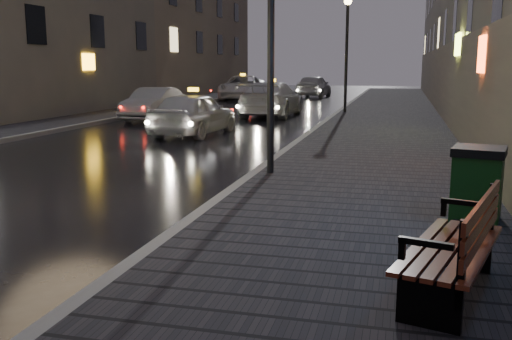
{
  "coord_description": "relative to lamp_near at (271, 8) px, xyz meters",
  "views": [
    {
      "loc": [
        4.45,
        -5.44,
        2.39
      ],
      "look_at": [
        2.41,
        2.58,
        0.85
      ],
      "focal_mm": 40.0,
      "sensor_mm": 36.0,
      "label": 1
    }
  ],
  "objects": [
    {
      "name": "bench",
      "position": [
        3.21,
        -5.85,
        -2.83
      ],
      "size": [
        1.19,
        2.1,
        1.01
      ],
      "rotation": [
        0.0,
        0.0,
        -0.27
      ],
      "color": "black",
      "rests_on": "sidewalk"
    },
    {
      "name": "taxi_near",
      "position": [
        -4.24,
        6.86,
        -2.75
      ],
      "size": [
        2.04,
        4.44,
        1.48
      ],
      "primitive_type": "imported",
      "rotation": [
        0.0,
        0.0,
        3.07
      ],
      "color": "silver",
      "rests_on": "ground"
    },
    {
      "name": "sidewalk",
      "position": [
        2.05,
        15.0,
        -3.41
      ],
      "size": [
        4.6,
        58.0,
        0.15
      ],
      "primitive_type": "cube",
      "color": "black",
      "rests_on": "ground"
    },
    {
      "name": "car_left_mid",
      "position": [
        -7.82,
        11.51,
        -2.8
      ],
      "size": [
        1.52,
        4.22,
        1.38
      ],
      "primitive_type": "imported",
      "rotation": [
        0.0,
        0.0,
        0.01
      ],
      "color": "#95949C",
      "rests_on": "ground"
    },
    {
      "name": "lamp_far",
      "position": [
        0.0,
        16.0,
        0.0
      ],
      "size": [
        0.36,
        0.36,
        5.28
      ],
      "color": "black",
      "rests_on": "sidewalk"
    },
    {
      "name": "curb",
      "position": [
        -0.35,
        15.0,
        -3.41
      ],
      "size": [
        0.2,
        58.0,
        0.15
      ],
      "primitive_type": "cube",
      "color": "slate",
      "rests_on": "ground"
    },
    {
      "name": "taxi_mid",
      "position": [
        -3.26,
        14.56,
        -2.7
      ],
      "size": [
        2.29,
        5.5,
        1.59
      ],
      "primitive_type": "imported",
      "rotation": [
        0.0,
        0.0,
        3.13
      ],
      "color": "silver",
      "rests_on": "ground"
    },
    {
      "name": "taxi_far",
      "position": [
        -8.06,
        26.78,
        -2.67
      ],
      "size": [
        3.28,
        6.1,
        1.63
      ],
      "primitive_type": "imported",
      "rotation": [
        0.0,
        0.0,
        0.1
      ],
      "color": "silver",
      "rests_on": "ground"
    },
    {
      "name": "lamp_near",
      "position": [
        0.0,
        0.0,
        0.0
      ],
      "size": [
        0.36,
        0.36,
        5.28
      ],
      "color": "black",
      "rests_on": "sidewalk"
    },
    {
      "name": "car_far",
      "position": [
        -3.64,
        30.22,
        -2.68
      ],
      "size": [
        2.2,
        4.88,
        1.63
      ],
      "primitive_type": "imported",
      "rotation": [
        0.0,
        0.0,
        3.08
      ],
      "color": "#9E9FA6",
      "rests_on": "ground"
    },
    {
      "name": "trash_bin",
      "position": [
        3.71,
        -2.87,
        -2.79
      ],
      "size": [
        0.84,
        0.84,
        1.08
      ],
      "rotation": [
        0.0,
        0.0,
        -0.22
      ],
      "color": "black",
      "rests_on": "sidewalk"
    },
    {
      "name": "ground",
      "position": [
        -1.85,
        -6.0,
        -3.49
      ],
      "size": [
        120.0,
        120.0,
        0.0
      ],
      "primitive_type": "plane",
      "color": "black",
      "rests_on": "ground"
    },
    {
      "name": "curb_far",
      "position": [
        -9.25,
        15.0,
        -3.41
      ],
      "size": [
        0.2,
        58.0,
        0.15
      ],
      "primitive_type": "cube",
      "color": "slate",
      "rests_on": "ground"
    },
    {
      "name": "building_far_c",
      "position": [
        -15.35,
        33.0,
        2.01
      ],
      "size": [
        6.0,
        22.0,
        11.0
      ],
      "primitive_type": "cube",
      "color": "#6B6051",
      "rests_on": "ground"
    },
    {
      "name": "sidewalk_far",
      "position": [
        -10.55,
        15.0,
        -3.41
      ],
      "size": [
        2.4,
        58.0,
        0.15
      ],
      "primitive_type": "cube",
      "color": "black",
      "rests_on": "ground"
    }
  ]
}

